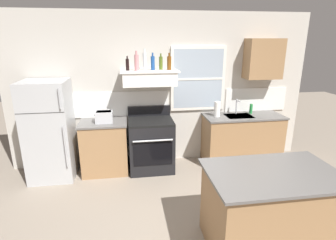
{
  "coord_description": "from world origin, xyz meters",
  "views": [
    {
      "loc": [
        -0.62,
        -2.51,
        2.24
      ],
      "look_at": [
        -0.05,
        1.2,
        1.1
      ],
      "focal_mm": 28.63,
      "sensor_mm": 36.0,
      "label": 1
    }
  ],
  "objects": [
    {
      "name": "ground_plane",
      "position": [
        0.0,
        0.0,
        0.0
      ],
      "size": [
        16.0,
        16.0,
        0.0
      ],
      "primitive_type": "plane",
      "color": "gray"
    },
    {
      "name": "back_wall",
      "position": [
        0.03,
        2.23,
        1.35
      ],
      "size": [
        5.4,
        0.11,
        2.7
      ],
      "color": "beige",
      "rests_on": "ground_plane"
    },
    {
      "name": "refrigerator",
      "position": [
        -1.9,
        1.84,
        0.81
      ],
      "size": [
        0.7,
        0.72,
        1.63
      ],
      "color": "#B7BABC",
      "rests_on": "ground_plane"
    },
    {
      "name": "counter_left_of_stove",
      "position": [
        -1.05,
        1.9,
        0.46
      ],
      "size": [
        0.79,
        0.63,
        0.91
      ],
      "color": "#9E754C",
      "rests_on": "ground_plane"
    },
    {
      "name": "toaster",
      "position": [
        -1.02,
        1.84,
        1.01
      ],
      "size": [
        0.3,
        0.2,
        0.19
      ],
      "color": "silver",
      "rests_on": "counter_left_of_stove"
    },
    {
      "name": "stove_range",
      "position": [
        -0.25,
        1.86,
        0.46
      ],
      "size": [
        0.76,
        0.69,
        1.09
      ],
      "color": "black",
      "rests_on": "ground_plane"
    },
    {
      "name": "range_hood_shelf",
      "position": [
        -0.25,
        1.96,
        1.62
      ],
      "size": [
        0.96,
        0.52,
        0.24
      ],
      "color": "white"
    },
    {
      "name": "bottle_balsamic_dark",
      "position": [
        -0.6,
        1.97,
        1.84
      ],
      "size": [
        0.06,
        0.06,
        0.23
      ],
      "color": "black",
      "rests_on": "range_hood_shelf"
    },
    {
      "name": "bottle_rose_pink",
      "position": [
        -0.45,
        1.92,
        1.88
      ],
      "size": [
        0.07,
        0.07,
        0.31
      ],
      "color": "#C67F84",
      "rests_on": "range_hood_shelf"
    },
    {
      "name": "bottle_clear_tall",
      "position": [
        -0.32,
        1.99,
        1.89
      ],
      "size": [
        0.06,
        0.06,
        0.35
      ],
      "color": "silver",
      "rests_on": "range_hood_shelf"
    },
    {
      "name": "bottle_blue_liqueur",
      "position": [
        -0.19,
        1.96,
        1.86
      ],
      "size": [
        0.07,
        0.07,
        0.28
      ],
      "color": "#1E478C",
      "rests_on": "range_hood_shelf"
    },
    {
      "name": "bottle_olive_oil_square",
      "position": [
        -0.05,
        2.02,
        1.86
      ],
      "size": [
        0.06,
        0.06,
        0.26
      ],
      "color": "#4C601E",
      "rests_on": "range_hood_shelf"
    },
    {
      "name": "bottle_amber_wine",
      "position": [
        0.09,
        1.96,
        1.86
      ],
      "size": [
        0.07,
        0.07,
        0.28
      ],
      "color": "brown",
      "rests_on": "range_hood_shelf"
    },
    {
      "name": "counter_right_with_sink",
      "position": [
        1.45,
        1.9,
        0.46
      ],
      "size": [
        1.43,
        0.63,
        0.91
      ],
      "color": "#9E754C",
      "rests_on": "ground_plane"
    },
    {
      "name": "sink_faucet",
      "position": [
        1.35,
        2.0,
        1.08
      ],
      "size": [
        0.03,
        0.17,
        0.28
      ],
      "color": "silver",
      "rests_on": "counter_right_with_sink"
    },
    {
      "name": "paper_towel_roll",
      "position": [
        0.94,
        1.9,
        1.04
      ],
      "size": [
        0.11,
        0.11,
        0.27
      ],
      "primitive_type": "cylinder",
      "color": "white",
      "rests_on": "counter_right_with_sink"
    },
    {
      "name": "dish_soap_bottle",
      "position": [
        1.63,
        2.0,
        1.0
      ],
      "size": [
        0.06,
        0.06,
        0.18
      ],
      "primitive_type": "cylinder",
      "color": "#268C3F",
      "rests_on": "counter_right_with_sink"
    },
    {
      "name": "kitchen_island",
      "position": [
        0.86,
        -0.2,
        0.46
      ],
      "size": [
        1.4,
        0.9,
        0.91
      ],
      "color": "#9E754C",
      "rests_on": "ground_plane"
    },
    {
      "name": "upper_cabinet_right",
      "position": [
        1.8,
        2.04,
        1.9
      ],
      "size": [
        0.64,
        0.32,
        0.7
      ],
      "color": "#9E754C"
    }
  ]
}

